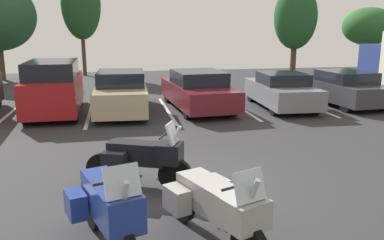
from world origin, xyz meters
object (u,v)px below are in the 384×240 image
motorcycle_second (216,204)px  car_maroon (198,90)px  car_red (54,88)px  car_grey (281,91)px  motorcycle_third (108,207)px  car_tan (122,93)px  car_charcoal (343,88)px  motorcycle_touring (141,157)px

motorcycle_second → car_maroon: size_ratio=0.44×
car_red → car_maroon: bearing=-1.2°
car_maroon → car_grey: size_ratio=1.16×
motorcycle_third → car_maroon: bearing=71.4°
car_red → car_grey: size_ratio=1.05×
car_maroon → motorcycle_second: bearing=-100.4°
car_tan → car_maroon: bearing=1.0°
car_red → car_charcoal: size_ratio=1.04×
motorcycle_third → car_red: car_red is taller
car_maroon → car_grey: bearing=-6.4°
car_tan → car_maroon: (2.89, 0.05, -0.01)m
motorcycle_touring → car_maroon: car_maroon is taller
car_red → motorcycle_second: bearing=-70.5°
motorcycle_third → car_charcoal: size_ratio=0.48×
motorcycle_third → motorcycle_touring: bearing=75.1°
motorcycle_second → motorcycle_third: 1.48m
motorcycle_second → car_red: 10.51m
motorcycle_touring → car_charcoal: (8.67, 7.21, 0.05)m
car_red → car_maroon: (5.29, -0.11, -0.24)m
motorcycle_second → car_tan: size_ratio=0.45×
motorcycle_second → car_grey: (5.06, 9.42, 0.02)m
motorcycle_third → car_grey: size_ratio=0.49×
car_red → car_tan: 2.42m
car_red → car_tan: car_red is taller
motorcycle_touring → car_tan: bearing=91.7°
car_tan → motorcycle_touring: bearing=-88.3°
motorcycle_touring → car_grey: bearing=50.1°
motorcycle_touring → motorcycle_second: 2.47m
motorcycle_touring → motorcycle_second: bearing=-69.0°
motorcycle_touring → car_charcoal: bearing=39.8°
car_charcoal → car_grey: bearing=-178.0°
car_maroon → motorcycle_touring: bearing=-109.7°
motorcycle_second → car_red: size_ratio=0.49×
car_maroon → car_charcoal: car_maroon is taller
motorcycle_touring → motorcycle_third: (-0.59, -2.22, 0.06)m
car_tan → car_maroon: size_ratio=0.98×
motorcycle_second → car_charcoal: 12.30m
car_maroon → car_charcoal: size_ratio=1.15×
motorcycle_second → car_tan: (-1.11, 9.74, 0.09)m
car_charcoal → motorcycle_touring: bearing=-140.2°
motorcycle_third → car_maroon: 10.24m
car_charcoal → motorcycle_third: bearing=-134.5°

